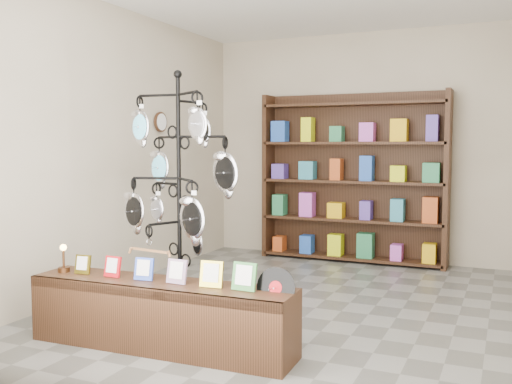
% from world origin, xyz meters
% --- Properties ---
extents(ground, '(5.00, 5.00, 0.00)m').
position_xyz_m(ground, '(0.00, 0.00, 0.00)').
color(ground, slate).
rests_on(ground, ground).
extents(room_envelope, '(5.00, 5.00, 5.00)m').
position_xyz_m(room_envelope, '(0.00, 0.00, 1.85)').
color(room_envelope, '#BFB19A').
rests_on(room_envelope, ground).
extents(display_tree, '(1.12, 1.08, 2.15)m').
position_xyz_m(display_tree, '(-0.67, -0.89, 1.24)').
color(display_tree, black).
rests_on(display_tree, ground).
extents(front_shelf, '(2.09, 0.50, 0.73)m').
position_xyz_m(front_shelf, '(-0.48, -1.49, 0.26)').
color(front_shelf, black).
rests_on(front_shelf, ground).
extents(back_shelving, '(2.42, 0.36, 2.20)m').
position_xyz_m(back_shelving, '(0.00, 2.30, 1.03)').
color(back_shelving, black).
rests_on(back_shelving, ground).
extents(wall_clocks, '(0.03, 0.24, 0.84)m').
position_xyz_m(wall_clocks, '(-1.97, 0.80, 1.50)').
color(wall_clocks, black).
rests_on(wall_clocks, ground).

